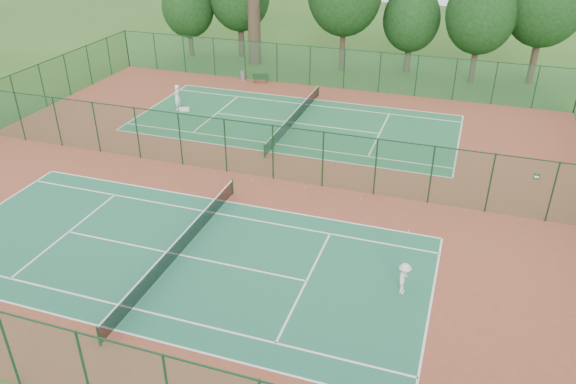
% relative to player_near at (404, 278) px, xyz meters
% --- Properties ---
extents(ground, '(120.00, 120.00, 0.00)m').
position_rel_player_near_xyz_m(ground, '(-10.62, 8.40, -0.77)').
color(ground, '#2C561B').
rests_on(ground, ground).
extents(red_pad, '(40.00, 36.00, 0.01)m').
position_rel_player_near_xyz_m(red_pad, '(-10.62, 8.40, -0.77)').
color(red_pad, brown).
rests_on(red_pad, ground).
extents(court_near, '(23.77, 10.97, 0.01)m').
position_rel_player_near_xyz_m(court_near, '(-10.62, -0.60, -0.76)').
color(court_near, '#206648').
rests_on(court_near, red_pad).
extents(court_far, '(23.77, 10.97, 0.01)m').
position_rel_player_near_xyz_m(court_far, '(-10.62, 17.40, -0.76)').
color(court_far, '#21693C').
rests_on(court_far, red_pad).
extents(fence_north, '(40.00, 0.09, 3.50)m').
position_rel_player_near_xyz_m(fence_north, '(-10.62, 26.40, 0.99)').
color(fence_north, '#1C5432').
rests_on(fence_north, ground).
extents(fence_south, '(40.00, 0.09, 3.50)m').
position_rel_player_near_xyz_m(fence_south, '(-10.62, -9.60, 0.99)').
color(fence_south, '#17472D').
rests_on(fence_south, ground).
extents(fence_divider, '(40.00, 0.09, 3.50)m').
position_rel_player_near_xyz_m(fence_divider, '(-10.62, 8.40, 0.99)').
color(fence_divider, '#174526').
rests_on(fence_divider, ground).
extents(tennis_net_near, '(0.10, 12.90, 0.97)m').
position_rel_player_near_xyz_m(tennis_net_near, '(-10.62, -0.60, -0.23)').
color(tennis_net_near, '#163E22').
rests_on(tennis_net_near, ground).
extents(tennis_net_far, '(0.10, 12.90, 0.97)m').
position_rel_player_near_xyz_m(tennis_net_far, '(-10.62, 17.40, -0.23)').
color(tennis_net_far, '#133519').
rests_on(tennis_net_far, ground).
extents(player_near, '(0.61, 1.00, 1.50)m').
position_rel_player_near_xyz_m(player_near, '(0.00, 0.00, 0.00)').
color(player_near, silver).
rests_on(player_near, court_near).
extents(player_far, '(0.52, 0.76, 2.01)m').
position_rel_player_near_xyz_m(player_far, '(-20.28, 17.17, 0.25)').
color(player_far, silver).
rests_on(player_far, court_far).
extents(trash_bin, '(0.64, 0.64, 0.87)m').
position_rel_player_near_xyz_m(trash_bin, '(-18.35, 25.86, -0.32)').
color(trash_bin, gray).
rests_on(trash_bin, red_pad).
extents(bench, '(1.47, 0.92, 0.87)m').
position_rel_player_near_xyz_m(bench, '(-16.55, 25.65, -0.31)').
color(bench, black).
rests_on(bench, red_pad).
extents(kit_bag, '(0.81, 0.54, 0.29)m').
position_rel_player_near_xyz_m(kit_bag, '(-19.65, 17.03, -0.62)').
color(kit_bag, silver).
rests_on(kit_bag, red_pad).
extents(stray_ball_a, '(0.07, 0.07, 0.07)m').
position_rel_player_near_xyz_m(stray_ball_a, '(-3.49, 7.60, -0.73)').
color(stray_ball_a, '#CFE836').
rests_on(stray_ball_a, red_pad).
extents(stray_ball_b, '(0.08, 0.08, 0.08)m').
position_rel_player_near_xyz_m(stray_ball_b, '(-6.85, 7.84, -0.72)').
color(stray_ball_b, yellow).
rests_on(stray_ball_b, red_pad).
extents(stray_ball_c, '(0.07, 0.07, 0.07)m').
position_rel_player_near_xyz_m(stray_ball_c, '(-10.23, 7.83, -0.72)').
color(stray_ball_c, yellow).
rests_on(stray_ball_c, red_pad).
extents(evergreen_row, '(39.00, 5.00, 12.00)m').
position_rel_player_near_xyz_m(evergreen_row, '(-10.12, 32.65, -0.77)').
color(evergreen_row, black).
rests_on(evergreen_row, ground).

